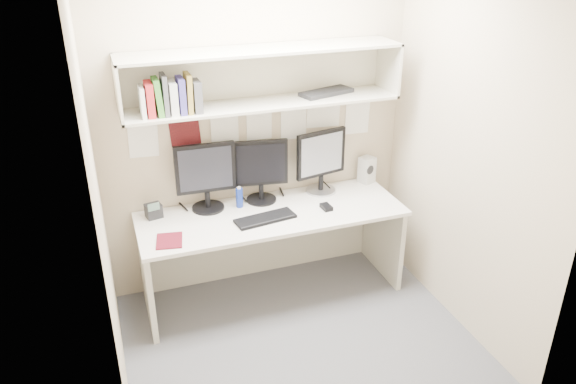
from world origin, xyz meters
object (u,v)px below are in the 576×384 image
object	(u,v)px
speaker	(367,170)
desk	(272,253)
monitor_left	(206,175)
monitor_center	(260,169)
desk_phone	(154,211)
maroon_notebook	(169,241)
monitor_right	(321,160)
keyboard	(265,219)

from	to	relation	value
speaker	desk	bearing A→B (deg)	173.87
monitor_left	monitor_center	xyz separation A→B (m)	(0.42, 0.00, -0.01)
monitor_center	desk_phone	world-z (taller)	monitor_center
desk	monitor_center	size ratio (longest dim) A/B	4.03
monitor_left	maroon_notebook	world-z (taller)	monitor_left
monitor_right	speaker	distance (m)	0.46
desk	desk_phone	distance (m)	0.97
monitor_left	desk	bearing A→B (deg)	-24.58
desk	desk_phone	world-z (taller)	desk_phone
desk	monitor_center	xyz separation A→B (m)	(-0.02, 0.22, 0.63)
speaker	desk_phone	world-z (taller)	speaker
monitor_left	monitor_center	size ratio (longest dim) A/B	1.05
desk	monitor_center	bearing A→B (deg)	94.04
speaker	maroon_notebook	xyz separation A→B (m)	(-1.72, -0.44, -0.11)
desk	monitor_left	distance (m)	0.81
monitor_right	maroon_notebook	bearing A→B (deg)	-174.47
desk	desk_phone	size ratio (longest dim) A/B	14.53
desk_phone	maroon_notebook	bearing A→B (deg)	-94.42
monitor_center	desk_phone	bearing A→B (deg)	-170.18
monitor_left	monitor_right	distance (m)	0.93
monitor_left	monitor_right	xyz separation A→B (m)	(0.93, 0.00, -0.00)
monitor_center	maroon_notebook	size ratio (longest dim) A/B	2.33
monitor_center	monitor_right	distance (m)	0.50
monitor_center	maroon_notebook	distance (m)	0.92
keyboard	maroon_notebook	xyz separation A→B (m)	(-0.71, -0.08, -0.01)
monitor_center	monitor_right	world-z (taller)	monitor_right
monitor_center	monitor_right	size ratio (longest dim) A/B	0.97
desk	keyboard	bearing A→B (deg)	-127.62
monitor_right	desk_phone	world-z (taller)	monitor_right
desk	monitor_left	xyz separation A→B (m)	(-0.44, 0.22, 0.64)
monitor_right	keyboard	size ratio (longest dim) A/B	1.14
monitor_right	monitor_center	bearing A→B (deg)	168.02
maroon_notebook	desk_phone	size ratio (longest dim) A/B	1.54
monitor_left	maroon_notebook	bearing A→B (deg)	-129.40
monitor_center	keyboard	world-z (taller)	monitor_center
maroon_notebook	speaker	bearing A→B (deg)	24.36
monitor_center	speaker	bearing A→B (deg)	11.10
desk	monitor_right	distance (m)	0.83
desk	monitor_right	size ratio (longest dim) A/B	3.91
monitor_left	keyboard	world-z (taller)	monitor_left
keyboard	monitor_right	bearing A→B (deg)	21.58
keyboard	desk_phone	xyz separation A→B (m)	(-0.76, 0.31, 0.04)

